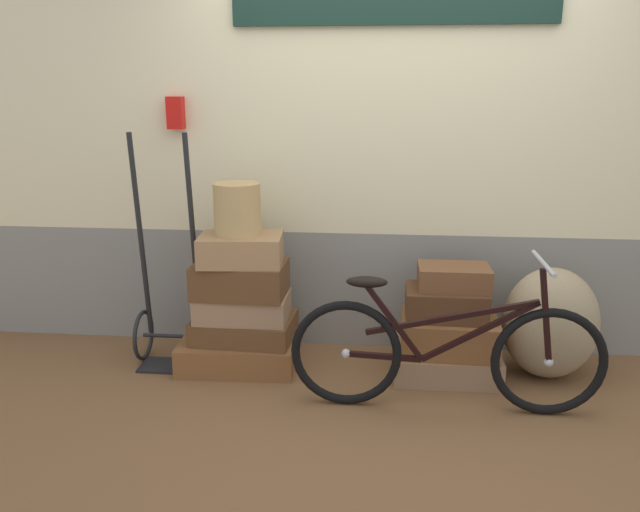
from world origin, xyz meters
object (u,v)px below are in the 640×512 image
(burlap_sack, at_px, (550,323))
(suitcase_5, at_px, (445,361))
(suitcase_1, at_px, (245,327))
(suitcase_4, at_px, (241,249))
(suitcase_7, at_px, (446,303))
(suitcase_6, at_px, (449,335))
(suitcase_2, at_px, (243,306))
(suitcase_3, at_px, (240,279))
(wicker_basket, at_px, (237,209))
(suitcase_0, at_px, (238,352))
(luggage_trolley, at_px, (171,314))
(bicycle, at_px, (444,353))
(suitcase_8, at_px, (454,277))

(burlap_sack, bearing_deg, suitcase_5, -176.56)
(suitcase_1, relative_size, burlap_sack, 0.89)
(suitcase_4, relative_size, suitcase_7, 1.02)
(suitcase_6, relative_size, burlap_sack, 0.84)
(suitcase_2, bearing_deg, suitcase_7, -0.10)
(suitcase_3, bearing_deg, wicker_basket, 135.04)
(suitcase_7, bearing_deg, suitcase_0, -179.17)
(suitcase_0, distance_m, luggage_trolley, 0.49)
(suitcase_0, bearing_deg, suitcase_5, -1.83)
(suitcase_6, height_order, bicycle, bicycle)
(suitcase_3, height_order, suitcase_8, suitcase_8)
(suitcase_1, bearing_deg, suitcase_6, 1.39)
(suitcase_3, height_order, suitcase_7, suitcase_3)
(suitcase_1, xyz_separation_m, suitcase_5, (1.25, -0.02, -0.17))
(suitcase_2, distance_m, suitcase_5, 1.29)
(suitcase_0, bearing_deg, suitcase_6, -3.04)
(suitcase_0, xyz_separation_m, suitcase_4, (0.04, -0.02, 0.68))
(suitcase_3, bearing_deg, burlap_sack, 3.01)
(suitcase_5, distance_m, luggage_trolley, 1.74)
(suitcase_0, bearing_deg, burlap_sack, -0.84)
(luggage_trolley, bearing_deg, suitcase_4, -6.65)
(suitcase_3, height_order, suitcase_6, suitcase_3)
(suitcase_0, distance_m, suitcase_6, 1.31)
(suitcase_3, xyz_separation_m, suitcase_5, (1.25, 0.02, -0.50))
(suitcase_8, relative_size, wicker_basket, 1.36)
(suitcase_7, bearing_deg, wicker_basket, -178.98)
(suitcase_0, distance_m, suitcase_5, 1.29)
(luggage_trolley, relative_size, bicycle, 0.87)
(suitcase_1, relative_size, wicker_basket, 1.98)
(suitcase_7, relative_size, wicker_basket, 1.54)
(suitcase_5, xyz_separation_m, burlap_sack, (0.61, 0.04, 0.26))
(suitcase_1, xyz_separation_m, suitcase_4, (0.00, -0.04, 0.52))
(suitcase_1, height_order, bicycle, bicycle)
(suitcase_3, bearing_deg, suitcase_0, 162.73)
(suitcase_2, xyz_separation_m, bicycle, (1.19, -0.43, -0.07))
(wicker_basket, bearing_deg, luggage_trolley, 175.08)
(suitcase_6, distance_m, wicker_basket, 1.47)
(suitcase_7, bearing_deg, suitcase_6, -37.62)
(luggage_trolley, bearing_deg, suitcase_8, -0.43)
(suitcase_0, height_order, bicycle, bicycle)
(suitcase_5, xyz_separation_m, suitcase_6, (0.01, -0.03, 0.19))
(bicycle, bearing_deg, suitcase_2, 159.94)
(suitcase_5, relative_size, bicycle, 0.38)
(suitcase_4, height_order, suitcase_5, suitcase_4)
(luggage_trolley, bearing_deg, suitcase_0, -4.67)
(burlap_sack, distance_m, bicycle, 0.82)
(suitcase_0, distance_m, suitcase_7, 1.32)
(suitcase_4, xyz_separation_m, suitcase_7, (1.22, 0.02, -0.30))
(suitcase_4, bearing_deg, suitcase_2, 100.05)
(suitcase_6, distance_m, luggage_trolley, 1.73)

